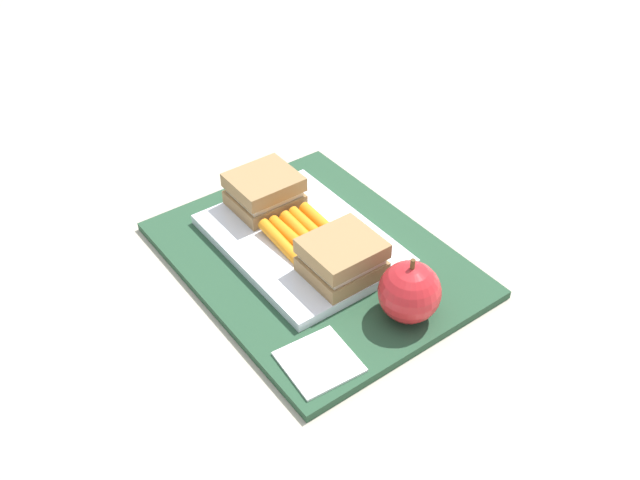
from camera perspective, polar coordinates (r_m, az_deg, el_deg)
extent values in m
plane|color=#B7AD99|center=(0.83, -0.51, -1.79)|extent=(2.40, 2.40, 0.00)
cube|color=#284C33|center=(0.83, -0.52, -1.53)|extent=(0.36, 0.28, 0.01)
cube|color=white|center=(0.84, -1.53, -0.06)|extent=(0.23, 0.17, 0.01)
cube|color=#9E7A4C|center=(0.88, -4.50, 3.31)|extent=(0.07, 0.08, 0.02)
cube|color=beige|center=(0.87, -4.54, 3.99)|extent=(0.07, 0.07, 0.01)
cube|color=#9E7A4C|center=(0.86, -4.58, 4.69)|extent=(0.07, 0.08, 0.02)
cube|color=#9E7A4C|center=(0.78, 1.78, -2.15)|extent=(0.07, 0.08, 0.02)
cube|color=beige|center=(0.77, 1.79, -1.43)|extent=(0.07, 0.07, 0.01)
cube|color=#9E7A4C|center=(0.76, 1.81, -0.69)|extent=(0.07, 0.08, 0.02)
cylinder|color=orange|center=(0.82, -3.21, -0.16)|extent=(0.08, 0.01, 0.02)
cylinder|color=orange|center=(0.82, -2.41, 0.31)|extent=(0.08, 0.01, 0.01)
cylinder|color=orange|center=(0.83, -1.43, 0.59)|extent=(0.08, 0.01, 0.02)
cylinder|color=orange|center=(0.84, -0.79, 1.01)|extent=(0.08, 0.01, 0.02)
cylinder|color=orange|center=(0.84, 0.14, 1.37)|extent=(0.08, 0.01, 0.02)
sphere|color=red|center=(0.74, 7.27, -4.20)|extent=(0.07, 0.07, 0.07)
cylinder|color=brown|center=(0.71, 7.52, -1.97)|extent=(0.01, 0.00, 0.01)
cube|color=white|center=(0.71, -0.07, -9.85)|extent=(0.08, 0.08, 0.00)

